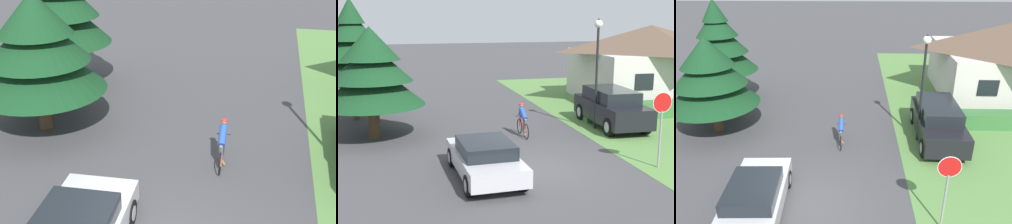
{
  "view_description": "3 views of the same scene",
  "coord_description": "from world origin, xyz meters",
  "views": [
    {
      "loc": [
        2.14,
        -7.96,
        7.47
      ],
      "look_at": [
        -0.54,
        4.16,
        1.78
      ],
      "focal_mm": 50.0,
      "sensor_mm": 36.0,
      "label": 1
    },
    {
      "loc": [
        -4.5,
        -14.9,
        5.38
      ],
      "look_at": [
        -0.05,
        3.13,
        1.43
      ],
      "focal_mm": 50.0,
      "sensor_mm": 36.0,
      "label": 2
    },
    {
      "loc": [
        1.67,
        -9.12,
        7.87
      ],
      "look_at": [
        1.21,
        4.09,
        1.87
      ],
      "focal_mm": 35.0,
      "sensor_mm": 36.0,
      "label": 3
    }
  ],
  "objects": [
    {
      "name": "cyclist",
      "position": [
        1.06,
        4.52,
        0.71
      ],
      "size": [
        0.44,
        1.73,
        1.47
      ],
      "rotation": [
        0.0,
        0.0,
        1.59
      ],
      "color": "black",
      "rests_on": "ground"
    },
    {
      "name": "conifer_tall_far",
      "position": [
        -6.36,
        9.75,
        3.58
      ],
      "size": [
        4.19,
        4.19,
        6.15
      ],
      "color": "#4C3823",
      "rests_on": "ground"
    },
    {
      "name": "conifer_tall_near",
      "position": [
        -5.34,
        5.72,
        2.91
      ],
      "size": [
        4.49,
        4.49,
        4.84
      ],
      "color": "#4C3823",
      "rests_on": "ground"
    }
  ]
}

